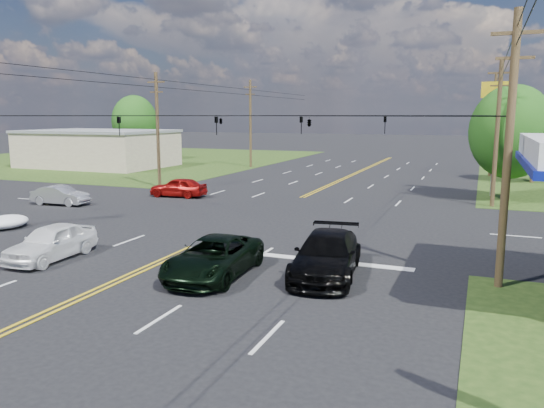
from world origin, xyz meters
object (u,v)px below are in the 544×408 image
at_px(pole_se, 508,148).
at_px(pole_left_far, 250,123).
at_px(pickup_dkgreen, 214,257).
at_px(tree_right_a, 512,132).
at_px(retail_nw, 98,150).
at_px(suv_black, 327,255).
at_px(tree_right_b, 535,136).
at_px(pole_ne, 497,132).
at_px(pickup_white, 51,242).
at_px(pole_nw, 158,129).
at_px(tree_far_l, 135,121).
at_px(pole_right_far, 493,124).
at_px(sedan_silver, 60,195).

relative_size(pole_se, pole_left_far, 0.95).
xyz_separation_m(pole_se, pickup_dkgreen, (-10.00, -2.57, -4.18)).
bearing_deg(pickup_dkgreen, tree_right_a, 61.87).
relative_size(retail_nw, suv_black, 2.86).
distance_m(pole_se, tree_right_b, 33.19).
xyz_separation_m(pole_ne, pickup_dkgreen, (-10.00, -20.57, -4.18)).
bearing_deg(pole_se, pole_left_far, 125.10).
bearing_deg(retail_nw, pickup_white, -53.10).
bearing_deg(suv_black, tree_right_a, 64.83).
xyz_separation_m(pole_nw, tree_right_b, (29.50, 15.00, -0.70)).
bearing_deg(pole_se, tree_far_l, 137.66).
distance_m(retail_nw, tree_far_l, 10.69).
distance_m(pole_nw, pickup_dkgreen, 26.39).
height_order(retail_nw, pole_nw, pole_nw).
distance_m(pickup_dkgreen, pickup_white, 7.52).
relative_size(pole_right_far, sedan_silver, 2.51).
distance_m(pole_nw, pole_ne, 26.00).
xyz_separation_m(pole_ne, tree_right_b, (3.50, 15.00, -0.70)).
relative_size(pole_nw, suv_black, 1.70).
height_order(pole_left_far, tree_right_b, pole_left_far).
distance_m(pole_se, pickup_dkgreen, 11.14).
bearing_deg(tree_far_l, pickup_white, -57.97).
xyz_separation_m(pole_right_far, tree_right_a, (1.00, -16.00, -0.30)).
distance_m(pole_ne, pole_left_far, 32.20).
distance_m(retail_nw, pole_nw, 21.60).
xyz_separation_m(pole_nw, tree_far_l, (-19.00, 23.00, 0.28)).
bearing_deg(pickup_white, tree_right_a, 49.68).
distance_m(pole_left_far, tree_right_b, 29.79).
bearing_deg(suv_black, pickup_white, -177.22).
bearing_deg(sedan_silver, tree_right_a, -69.81).
bearing_deg(tree_right_a, tree_far_l, 156.50).
bearing_deg(tree_right_a, pickup_dkgreen, -115.02).
distance_m(tree_far_l, pickup_white, 52.04).
bearing_deg(pole_left_far, tree_far_l, 168.11).
distance_m(pole_left_far, tree_far_l, 19.42).
height_order(tree_right_a, suv_black, tree_right_a).
bearing_deg(tree_right_b, pole_nw, -153.05).
relative_size(pole_nw, tree_right_b, 1.34).
bearing_deg(pickup_white, pole_se, 6.95).
height_order(pickup_dkgreen, pickup_white, pickup_white).
bearing_deg(pole_se, tree_right_a, 87.27).
distance_m(retail_nw, pickup_dkgreen, 47.09).
height_order(pickup_dkgreen, suv_black, suv_black).
height_order(tree_right_b, pickup_white, tree_right_b).
height_order(pole_ne, pickup_white, pole_ne).
bearing_deg(tree_far_l, tree_right_b, -9.37).
distance_m(pole_ne, pickup_dkgreen, 23.25).
xyz_separation_m(retail_nw, sedan_silver, (15.71, -23.00, -1.34)).
height_order(retail_nw, sedan_silver, retail_nw).
xyz_separation_m(retail_nw, suv_black, (36.94, -31.92, -1.19)).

